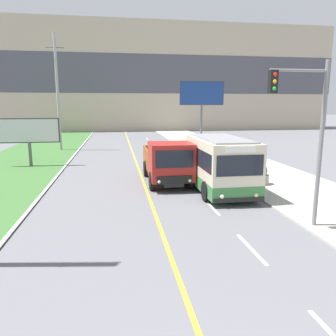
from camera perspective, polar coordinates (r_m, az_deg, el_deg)
apartment_block_background at (r=64.57m, az=-7.83°, el=15.26°), size 80.00×8.04×19.49m
city_bus at (r=18.03m, az=9.08°, el=0.57°), size 2.70×5.91×3.00m
dump_truck at (r=19.41m, az=0.09°, el=0.84°), size 2.50×6.52×2.62m
utility_pole_far at (r=36.55m, az=-18.68°, el=12.32°), size 1.80×0.28×11.84m
traffic_light_mast at (r=13.17m, az=23.09°, el=6.96°), size 2.28×0.32×6.32m
billboard_large at (r=39.73m, az=5.92°, el=12.41°), size 5.30×0.24×7.48m
billboard_small at (r=27.52m, az=-23.13°, el=5.81°), size 4.63×0.24×3.73m
planter_round_near at (r=20.20m, az=15.81°, el=-1.21°), size 0.97×0.97×1.21m
planter_round_second at (r=23.62m, az=11.92°, el=0.72°), size 1.09×1.09×1.27m
planter_round_third at (r=27.16m, az=9.20°, el=2.10°), size 1.07×1.07×1.24m
planter_round_far at (r=30.76m, az=7.05°, el=3.16°), size 0.99×0.99×1.22m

